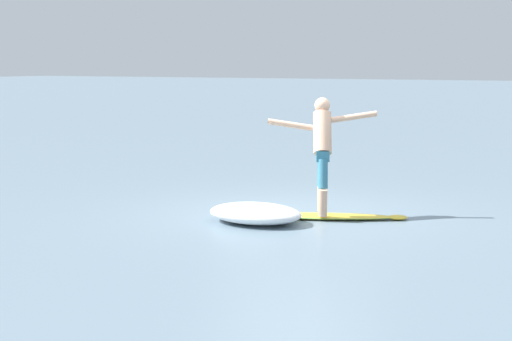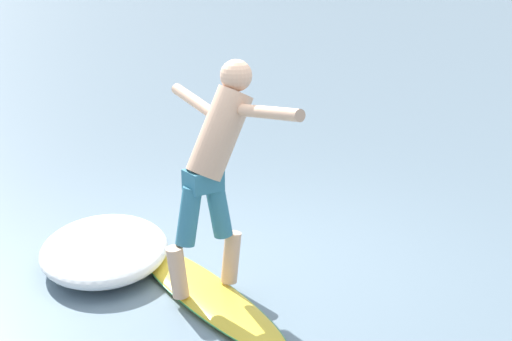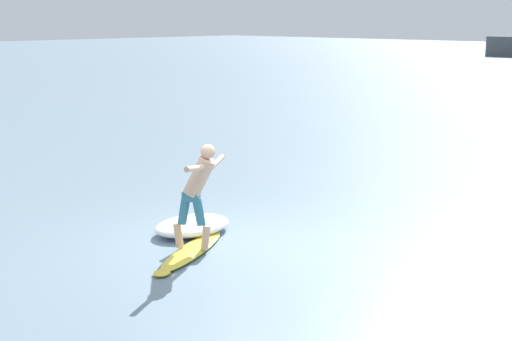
{
  "view_description": "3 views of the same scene",
  "coord_description": "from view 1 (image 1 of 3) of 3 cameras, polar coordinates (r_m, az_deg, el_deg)",
  "views": [
    {
      "loc": [
        -11.98,
        -6.11,
        2.41
      ],
      "look_at": [
        0.2,
        0.82,
        0.62
      ],
      "focal_mm": 60.0,
      "sensor_mm": 36.0,
      "label": 1
    },
    {
      "loc": [
        -0.52,
        -6.63,
        3.02
      ],
      "look_at": [
        0.39,
        0.6,
        0.66
      ],
      "focal_mm": 60.0,
      "sensor_mm": 36.0,
      "label": 2
    },
    {
      "loc": [
        8.43,
        -8.14,
        3.88
      ],
      "look_at": [
        -0.18,
        1.03,
        1.15
      ],
      "focal_mm": 50.0,
      "sensor_mm": 36.0,
      "label": 3
    }
  ],
  "objects": [
    {
      "name": "wave_foam_at_tail",
      "position": [
        12.88,
        -0.05,
        -2.87
      ],
      "size": [
        1.17,
        1.56,
        0.29
      ],
      "color": "white",
      "rests_on": "ground"
    },
    {
      "name": "ground_plane",
      "position": [
        13.66,
        2.58,
        -2.91
      ],
      "size": [
        200.0,
        200.0,
        0.0
      ],
      "primitive_type": "plane",
      "color": "slate"
    },
    {
      "name": "surfer",
      "position": [
        13.24,
        4.45,
        1.74
      ],
      "size": [
        0.99,
        1.55,
        1.79
      ],
      "color": "#D7A787",
      "rests_on": "surfboard"
    },
    {
      "name": "surfboard",
      "position": [
        13.27,
        4.61,
        -3.05
      ],
      "size": [
        1.37,
        2.38,
        0.21
      ],
      "color": "yellow",
      "rests_on": "ground"
    }
  ]
}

